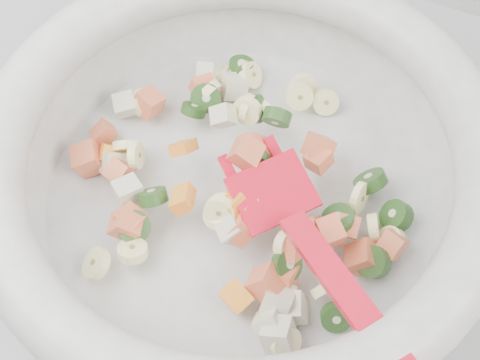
% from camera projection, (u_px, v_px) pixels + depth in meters
% --- Properties ---
extents(counter, '(2.00, 0.60, 0.90)m').
position_uv_depth(counter, '(166.00, 310.00, 1.07)').
color(counter, '#95959A').
rests_on(counter, ground).
extents(mixing_bowl, '(0.43, 0.42, 0.12)m').
position_uv_depth(mixing_bowl, '(240.00, 170.00, 0.59)').
color(mixing_bowl, silver).
rests_on(mixing_bowl, counter).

